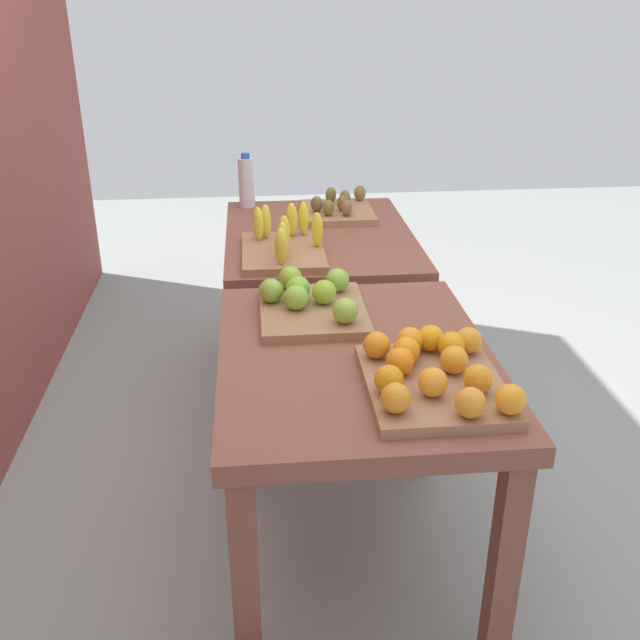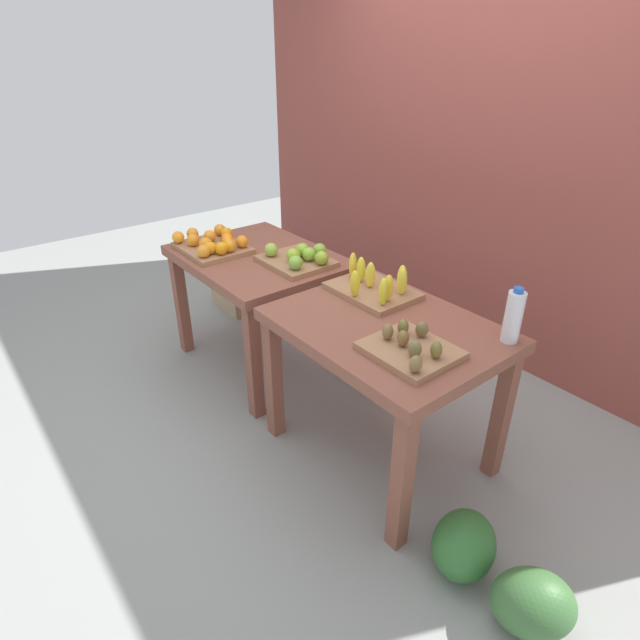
% 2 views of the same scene
% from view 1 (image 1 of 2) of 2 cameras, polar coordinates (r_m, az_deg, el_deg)
% --- Properties ---
extents(ground_plane, '(8.00, 8.00, 0.00)m').
position_cam_1_polar(ground_plane, '(3.01, 0.97, -10.68)').
color(ground_plane, gray).
extents(display_table_left, '(1.04, 0.80, 0.77)m').
position_cam_1_polar(display_table_left, '(2.19, 2.73, -5.19)').
color(display_table_left, brown).
rests_on(display_table_left, ground_plane).
extents(display_table_right, '(1.04, 0.80, 0.77)m').
position_cam_1_polar(display_table_right, '(3.20, -0.07, 4.90)').
color(display_table_right, brown).
rests_on(display_table_right, ground_plane).
extents(orange_bin, '(0.45, 0.38, 0.11)m').
position_cam_1_polar(orange_bin, '(1.95, 8.86, -4.16)').
color(orange_bin, '#9D6F4C').
rests_on(orange_bin, display_table_left).
extents(apple_bin, '(0.42, 0.36, 0.11)m').
position_cam_1_polar(apple_bin, '(2.37, -0.71, 1.45)').
color(apple_bin, '#9D6F4C').
rests_on(apple_bin, display_table_left).
extents(banana_crate, '(0.44, 0.33, 0.17)m').
position_cam_1_polar(banana_crate, '(2.89, -2.84, 5.98)').
color(banana_crate, '#9D6F4C').
rests_on(banana_crate, display_table_right).
extents(kiwi_bin, '(0.36, 0.32, 0.10)m').
position_cam_1_polar(kiwi_bin, '(3.40, 1.42, 8.67)').
color(kiwi_bin, '#9D6F4C').
rests_on(kiwi_bin, display_table_right).
extents(water_bottle, '(0.08, 0.08, 0.25)m').
position_cam_1_polar(water_bottle, '(3.54, -5.77, 10.71)').
color(water_bottle, silver).
rests_on(water_bottle, display_table_right).
extents(watermelon_pile, '(0.68, 0.39, 0.25)m').
position_cam_1_polar(watermelon_pile, '(4.21, 1.71, 2.18)').
color(watermelon_pile, '#376432').
rests_on(watermelon_pile, ground_plane).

